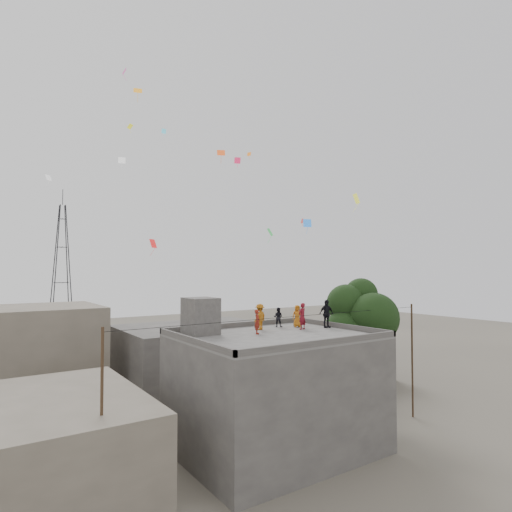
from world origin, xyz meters
The scene contains 18 objects.
ground centered at (0.00, 0.00, 0.00)m, with size 140.00×140.00×0.00m, color #4D483F.
main_building centered at (0.00, 0.00, 3.05)m, with size 10.00×8.00×6.10m.
parapet centered at (0.00, 0.00, 6.25)m, with size 10.00×8.00×0.30m.
stair_head_box centered at (-3.20, 2.60, 7.10)m, with size 1.60×1.80×2.00m, color #43413F.
neighbor_west centered at (-11.00, 2.00, 2.00)m, with size 8.00×10.00×4.00m, color #635B4E.
neighbor_north centered at (2.00, 14.00, 2.50)m, with size 12.00×9.00×5.00m, color #43413F.
neighbor_northwest centered at (-10.00, 16.00, 3.50)m, with size 9.00×8.00×7.00m, color #635B4E.
neighbor_east centered at (14.00, 10.00, 2.20)m, with size 7.00×8.00×4.40m, color #635B4E.
tree centered at (7.37, 0.60, 6.10)m, with size 4.90×4.60×9.10m.
utility_line centered at (0.50, -1.25, 3.83)m, with size 20.12×0.62×7.40m.
transmission_tower centered at (-4.00, 40.00, 9.07)m, with size 2.97×2.97×20.01m.
person_red_adult centered at (2.66, 0.89, 6.89)m, with size 0.57×0.38×1.57m, color maroon.
person_orange_child centered at (3.13, 1.91, 6.78)m, with size 0.67×0.43×1.36m, color #BD6815.
person_dark_child centered at (2.17, 2.62, 6.70)m, with size 0.59×0.46×1.21m, color black.
person_dark_adult centered at (4.40, 0.66, 6.95)m, with size 1.00×0.42×1.71m, color black.
person_orange_adult centered at (0.49, 2.18, 6.86)m, with size 0.99×0.57×1.53m, color #A25C12.
person_red_child centered at (-0.58, 0.87, 6.77)m, with size 0.49×0.32×1.34m, color maroon.
kites centered at (-0.28, 5.66, 15.78)m, with size 21.01×16.59×10.99m.
Camera 1 is at (-13.92, -18.71, 9.58)m, focal length 30.00 mm.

